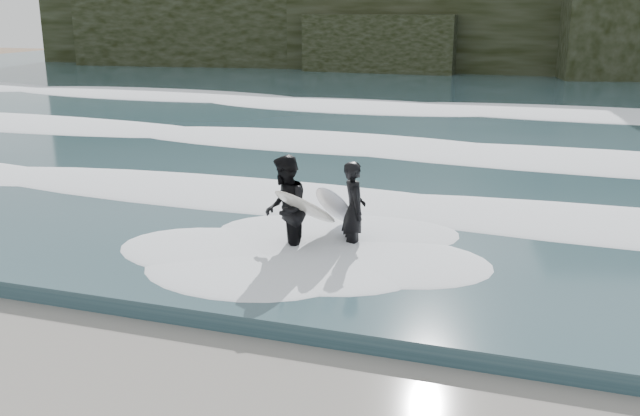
{
  "coord_description": "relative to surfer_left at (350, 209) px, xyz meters",
  "views": [
    {
      "loc": [
        3.52,
        -5.55,
        4.62
      ],
      "look_at": [
        -0.49,
        6.43,
        1.0
      ],
      "focal_mm": 40.0,
      "sensor_mm": 36.0,
      "label": 1
    }
  ],
  "objects": [
    {
      "name": "surfer_left",
      "position": [
        0.0,
        0.0,
        0.0
      ],
      "size": [
        1.06,
        1.8,
        1.84
      ],
      "color": "black",
      "rests_on": "ground"
    },
    {
      "name": "foam_far",
      "position": [
        0.0,
        18.22,
        -0.48
      ],
      "size": [
        60.0,
        4.8,
        0.3
      ],
      "primitive_type": "ellipsoid",
      "color": "white",
      "rests_on": "sea"
    },
    {
      "name": "foam_mid",
      "position": [
        0.0,
        9.22,
        -0.51
      ],
      "size": [
        60.0,
        4.0,
        0.24
      ],
      "primitive_type": "ellipsoid",
      "color": "white",
      "rests_on": "sea"
    },
    {
      "name": "foam_near",
      "position": [
        0.0,
        2.22,
        -0.53
      ],
      "size": [
        60.0,
        3.2,
        0.2
      ],
      "primitive_type": "ellipsoid",
      "color": "white",
      "rests_on": "sea"
    },
    {
      "name": "surfer_right",
      "position": [
        -1.0,
        -0.69,
        0.09
      ],
      "size": [
        1.38,
        2.15,
        2.01
      ],
      "color": "black",
      "rests_on": "ground"
    },
    {
      "name": "sea",
      "position": [
        0.0,
        22.22,
        -0.78
      ],
      "size": [
        90.0,
        52.0,
        0.3
      ],
      "primitive_type": "cube",
      "color": "#2B464E",
      "rests_on": "ground"
    }
  ]
}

